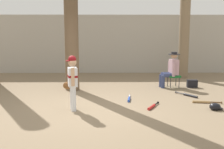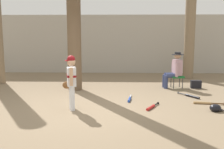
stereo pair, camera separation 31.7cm
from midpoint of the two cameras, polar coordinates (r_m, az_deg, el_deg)
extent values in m
plane|color=#7F6B51|center=(6.51, -5.04, -7.48)|extent=(60.00, 60.00, 0.00)
cube|color=#ADA89E|center=(12.59, -1.63, 6.48)|extent=(18.00, 0.36, 2.66)
cylinder|color=brown|center=(8.70, -7.09, 13.36)|extent=(0.44, 0.44, 5.06)
cone|color=brown|center=(8.86, -6.79, -3.16)|extent=(0.58, 0.58, 0.26)
cylinder|color=#7F6B51|center=(11.30, 17.06, 10.34)|extent=(0.41, 0.41, 4.42)
cone|color=#7F6B51|center=(11.44, 16.57, -0.79)|extent=(0.67, 0.67, 0.25)
cylinder|color=white|center=(6.40, -7.04, -5.10)|extent=(0.12, 0.12, 0.58)
cylinder|color=white|center=(6.57, -7.18, -4.74)|extent=(0.12, 0.12, 0.58)
cube|color=white|center=(6.38, -7.20, -0.46)|extent=(0.27, 0.34, 0.44)
cube|color=maroon|center=(6.38, -7.20, -0.27)|extent=(0.28, 0.35, 0.05)
sphere|color=tan|center=(6.34, -7.26, 2.66)|extent=(0.20, 0.20, 0.20)
sphere|color=maroon|center=(6.33, -7.27, 3.20)|extent=(0.19, 0.19, 0.19)
cube|color=maroon|center=(6.33, -8.08, 2.95)|extent=(0.13, 0.16, 0.02)
cylinder|color=tan|center=(6.14, -7.19, -0.45)|extent=(0.10, 0.10, 0.42)
cylinder|color=tan|center=(6.60, -7.69, -0.88)|extent=(0.10, 0.10, 0.40)
ellipsoid|color=brown|center=(6.64, -8.20, -2.23)|extent=(0.24, 0.17, 0.18)
cube|color=#196B2D|center=(9.31, 14.57, -0.43)|extent=(0.44, 0.44, 0.06)
cylinder|color=#333338|center=(9.15, 13.94, -1.77)|extent=(0.02, 0.02, 0.38)
cylinder|color=#333338|center=(9.43, 13.36, -1.44)|extent=(0.02, 0.02, 0.38)
cylinder|color=#333338|center=(9.25, 15.71, -1.73)|extent=(0.02, 0.02, 0.38)
cylinder|color=#333338|center=(9.53, 15.08, -1.40)|extent=(0.02, 0.02, 0.38)
cylinder|color=navy|center=(9.12, 12.36, -1.59)|extent=(0.13, 0.13, 0.43)
cylinder|color=navy|center=(9.30, 12.00, -1.37)|extent=(0.13, 0.13, 0.43)
cylinder|color=navy|center=(9.14, 13.60, -0.24)|extent=(0.41, 0.20, 0.15)
cylinder|color=navy|center=(9.33, 13.22, -0.05)|extent=(0.41, 0.20, 0.15)
cube|color=#B28C99|center=(9.26, 14.64, 1.46)|extent=(0.28, 0.39, 0.52)
cylinder|color=#B28C99|center=(9.04, 14.61, 0.91)|extent=(0.10, 0.10, 0.46)
cylinder|color=#B28C99|center=(9.45, 13.73, 1.27)|extent=(0.10, 0.10, 0.46)
sphere|color=tan|center=(9.23, 14.73, 3.93)|extent=(0.22, 0.22, 0.22)
cylinder|color=#232328|center=(9.22, 14.74, 4.13)|extent=(0.40, 0.40, 0.02)
cylinder|color=#232328|center=(9.22, 14.75, 4.34)|extent=(0.20, 0.20, 0.09)
cube|color=black|center=(9.44, 18.31, -2.00)|extent=(0.35, 0.20, 0.26)
cylinder|color=black|center=(8.06, 17.81, -4.46)|extent=(0.32, 0.45, 0.07)
cylinder|color=#4C4C51|center=(8.33, 15.71, -3.95)|extent=(0.20, 0.29, 0.03)
cylinder|color=#4C4C51|center=(8.44, 14.92, -3.76)|extent=(0.06, 0.04, 0.06)
cylinder|color=#2347AD|center=(7.36, 4.96, -5.31)|extent=(0.12, 0.43, 0.07)
cylinder|color=silver|center=(7.70, 5.14, -4.68)|extent=(0.07, 0.29, 0.03)
cylinder|color=silver|center=(7.84, 5.21, -4.44)|extent=(0.06, 0.02, 0.06)
cylinder|color=tan|center=(7.42, 19.79, -5.69)|extent=(0.45, 0.14, 0.07)
cylinder|color=brown|center=(7.48, 22.61, -5.72)|extent=(0.30, 0.08, 0.03)
cylinder|color=brown|center=(7.51, 23.72, -5.73)|extent=(0.02, 0.06, 0.06)
cylinder|color=red|center=(6.64, 9.59, -6.94)|extent=(0.26, 0.40, 0.07)
cylinder|color=black|center=(6.96, 10.64, -6.25)|extent=(0.16, 0.26, 0.03)
cylinder|color=black|center=(7.09, 11.03, -5.99)|extent=(0.06, 0.04, 0.06)
ellipsoid|color=black|center=(6.85, 22.35, -6.60)|extent=(0.27, 0.24, 0.18)
cube|color=black|center=(6.91, 23.33, -6.90)|extent=(0.11, 0.13, 0.02)
camera|label=1|loc=(0.16, -88.70, 0.20)|focal=43.05mm
camera|label=2|loc=(0.16, 91.30, -0.20)|focal=43.05mm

